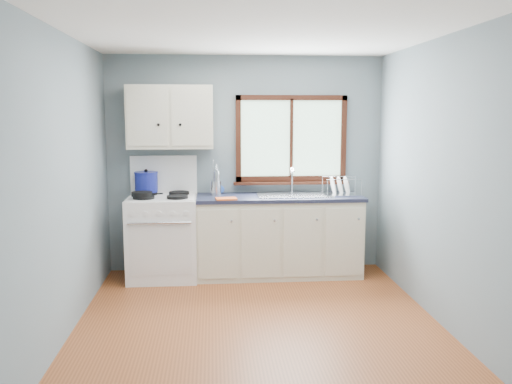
{
  "coord_description": "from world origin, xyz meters",
  "views": [
    {
      "loc": [
        -0.39,
        -4.52,
        1.84
      ],
      "look_at": [
        0.05,
        0.9,
        1.05
      ],
      "focal_mm": 38.0,
      "sensor_mm": 36.0,
      "label": 1
    }
  ],
  "objects": [
    {
      "name": "wall_back",
      "position": [
        0.0,
        1.81,
        1.25
      ],
      "size": [
        3.2,
        0.02,
        2.5
      ],
      "primitive_type": "cube",
      "color": "slate",
      "rests_on": "ground"
    },
    {
      "name": "base_cabinets",
      "position": [
        0.36,
        1.49,
        0.41
      ],
      "size": [
        1.85,
        0.6,
        0.88
      ],
      "color": "beige",
      "rests_on": "floor"
    },
    {
      "name": "wall_left",
      "position": [
        -1.61,
        0.0,
        1.25
      ],
      "size": [
        0.02,
        3.6,
        2.5
      ],
      "primitive_type": "cube",
      "color": "slate",
      "rests_on": "ground"
    },
    {
      "name": "stockpot",
      "position": [
        -1.14,
        1.63,
        1.08
      ],
      "size": [
        0.3,
        0.3,
        0.26
      ],
      "rotation": [
        0.0,
        0.0,
        0.15
      ],
      "color": "navy",
      "rests_on": "gas_range"
    },
    {
      "name": "thermos",
      "position": [
        -0.34,
        1.6,
        1.06
      ],
      "size": [
        0.08,
        0.08,
        0.28
      ],
      "primitive_type": "cylinder",
      "rotation": [
        0.0,
        0.0,
        0.31
      ],
      "color": "silver",
      "rests_on": "countertop"
    },
    {
      "name": "window",
      "position": [
        0.54,
        1.77,
        1.48
      ],
      "size": [
        1.36,
        0.1,
        1.03
      ],
      "color": "#9EC6A8",
      "rests_on": "wall_back"
    },
    {
      "name": "floor",
      "position": [
        0.0,
        0.0,
        -0.01
      ],
      "size": [
        3.2,
        3.6,
        0.02
      ],
      "primitive_type": "cube",
      "color": "#964D25",
      "rests_on": "ground"
    },
    {
      "name": "ceiling",
      "position": [
        0.0,
        0.0,
        2.51
      ],
      "size": [
        3.2,
        3.6,
        0.02
      ],
      "primitive_type": "cube",
      "color": "white",
      "rests_on": "wall_back"
    },
    {
      "name": "wall_right",
      "position": [
        1.61,
        0.0,
        1.25
      ],
      "size": [
        0.02,
        3.6,
        2.5
      ],
      "primitive_type": "cube",
      "color": "slate",
      "rests_on": "ground"
    },
    {
      "name": "countertop",
      "position": [
        0.36,
        1.49,
        0.9
      ],
      "size": [
        1.89,
        0.64,
        0.04
      ],
      "primitive_type": "cube",
      "color": "black",
      "rests_on": "base_cabinets"
    },
    {
      "name": "upper_cabinets",
      "position": [
        -0.85,
        1.63,
        1.8
      ],
      "size": [
        0.95,
        0.35,
        0.7
      ],
      "color": "beige",
      "rests_on": "wall_back"
    },
    {
      "name": "utensil_crock",
      "position": [
        -0.36,
        1.62,
        1.0
      ],
      "size": [
        0.16,
        0.16,
        0.4
      ],
      "rotation": [
        0.0,
        0.0,
        0.29
      ],
      "color": "silver",
      "rests_on": "countertop"
    },
    {
      "name": "skillet",
      "position": [
        -1.15,
        1.32,
        0.98
      ],
      "size": [
        0.34,
        0.24,
        0.04
      ],
      "rotation": [
        0.0,
        0.0,
        0.08
      ],
      "color": "black",
      "rests_on": "gas_range"
    },
    {
      "name": "wall_front",
      "position": [
        0.0,
        -1.81,
        1.25
      ],
      "size": [
        3.2,
        0.02,
        2.5
      ],
      "primitive_type": "cube",
      "color": "slate",
      "rests_on": "ground"
    },
    {
      "name": "gas_range",
      "position": [
        -0.95,
        1.47,
        0.49
      ],
      "size": [
        0.76,
        0.69,
        1.36
      ],
      "color": "white",
      "rests_on": "floor"
    },
    {
      "name": "dish_towel",
      "position": [
        -0.24,
        1.26,
        0.93
      ],
      "size": [
        0.24,
        0.19,
        0.02
      ],
      "primitive_type": "cube",
      "rotation": [
        0.0,
        0.0,
        0.11
      ],
      "color": "#D85522",
      "rests_on": "countertop"
    },
    {
      "name": "dish_rack",
      "position": [
        1.07,
        1.48,
        0.98
      ],
      "size": [
        0.41,
        0.32,
        0.21
      ],
      "rotation": [
        0.0,
        0.0,
        -0.01
      ],
      "color": "silver",
      "rests_on": "countertop"
    },
    {
      "name": "sink",
      "position": [
        0.54,
        1.49,
        0.86
      ],
      "size": [
        0.84,
        0.46,
        0.44
      ],
      "color": "silver",
      "rests_on": "countertop"
    },
    {
      "name": "soap_bottle",
      "position": [
        -0.3,
        1.68,
        1.05
      ],
      "size": [
        0.11,
        0.11,
        0.25
      ],
      "primitive_type": "imported",
      "rotation": [
        0.0,
        0.0,
        0.09
      ],
      "color": "#2C56B5",
      "rests_on": "countertop"
    }
  ]
}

